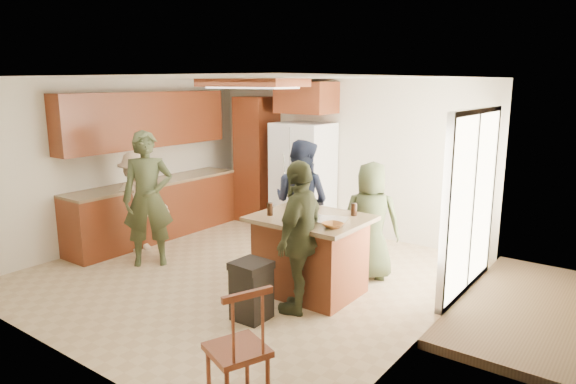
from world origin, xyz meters
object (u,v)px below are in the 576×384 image
Objects in this scene: person_behind_right at (371,221)px; refrigerator at (303,178)px; kitchen_island at (310,254)px; person_front_left at (148,199)px; person_counter at (138,202)px; person_behind_left at (301,202)px; person_side_right at (300,237)px; trash_bin at (251,290)px; spindle_chair at (238,351)px.

refrigerator is at bearing -58.04° from person_behind_right.
person_behind_right is at bearing 67.76° from kitchen_island.
person_front_left is at bearing -106.12° from refrigerator.
refrigerator reaches higher than person_counter.
refrigerator is at bearing 25.91° from person_front_left.
kitchen_island is (0.68, -0.79, -0.38)m from person_behind_left.
refrigerator is at bearing -57.44° from person_behind_left.
person_side_right reaches higher than trash_bin.
person_counter is at bearing 152.34° from spindle_chair.
person_behind_left is 1.14× the size of person_behind_right.
person_side_right is at bearing -55.72° from refrigerator.
person_behind_left reaches higher than person_counter.
person_counter is (-2.22, -0.99, -0.12)m from person_behind_left.
spindle_chair is at bearing -69.99° from kitchen_island.
person_behind_right is at bearing -178.37° from person_behind_left.
trash_bin is at bearing -59.79° from person_front_left.
person_behind_right is 1.50× the size of spindle_chair.
person_front_left is at bearing 168.18° from trash_bin.
person_counter is 2.92m from kitchen_island.
person_behind_right reaches higher than person_counter.
spindle_chair is at bearing -76.05° from person_front_left.
kitchen_island is (2.30, 0.49, -0.44)m from person_front_left.
refrigerator is (-1.90, 1.25, 0.15)m from person_behind_right.
person_behind_right is 3.01m from spindle_chair.
person_side_right is 3.09m from refrigerator.
person_counter is at bearing 106.57° from person_front_left.
spindle_chair is (3.08, -1.64, -0.46)m from person_front_left.
person_behind_right is 1.17× the size of kitchen_island.
refrigerator is at bearing 126.76° from kitchen_island.
person_behind_left reaches higher than person_side_right.
person_counter is at bearing -120.47° from refrigerator.
person_counter is 1.15× the size of kitchen_island.
spindle_chair is (2.33, -4.22, -0.45)m from refrigerator.
person_side_right is (0.86, -1.25, -0.02)m from person_behind_left.
person_behind_right is 2.28m from refrigerator.
person_behind_right reaches higher than spindle_chair.
person_front_left is 1.07× the size of person_behind_left.
kitchen_island is 2.27m from spindle_chair.
refrigerator is 4.84m from spindle_chair.
person_counter is 2.33× the size of trash_bin.
person_side_right is at bearing 58.17° from person_behind_right.
person_behind_left reaches higher than trash_bin.
person_behind_left is 1.57m from refrigerator.
person_front_left is 2.96m from person_behind_right.
person_behind_right reaches higher than trash_bin.
person_behind_left is at bearing 116.57° from spindle_chair.
person_front_left is 1.10× the size of person_side_right.
refrigerator is 3.41m from trash_bin.
kitchen_island is (1.56, -2.09, -0.43)m from refrigerator.
person_side_right is at bearing -47.51° from person_front_left.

